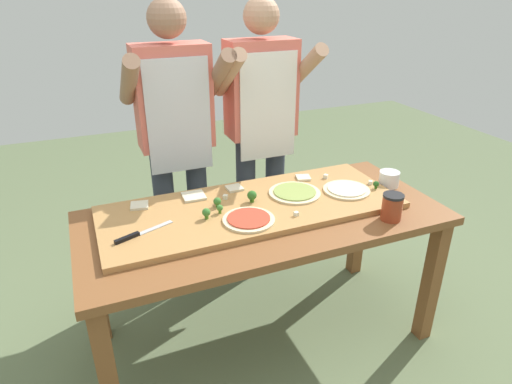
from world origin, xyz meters
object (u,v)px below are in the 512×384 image
object	(u,v)px
broccoli_floret_back_mid	(220,208)
broccoli_floret_center_right	(217,202)
cheese_crumble_e	(225,197)
cook_right	(261,119)
sauce_jar	(392,207)
broccoli_floret_back_right	(206,213)
prep_table	(264,232)
pizza_slice_near_left	(303,178)
pizza_whole_cheese_artichoke	(347,190)
pizza_slice_far_left	(139,205)
pizza_slice_near_right	(234,188)
chefs_knife	(136,235)
pizza_whole_pesto_green	(295,192)
broccoli_floret_front_left	(252,196)
cheese_crumble_a	(296,214)
cheese_crumble_b	(370,182)
cheese_crumble_d	(392,196)
cook_left	(176,129)
broccoli_floret_back_left	(376,184)
pizza_slice_far_right	(194,196)
cheese_crumble_c	(326,176)
flour_cup	(389,180)
pizza_whole_tomato_red	(249,219)

from	to	relation	value
broccoli_floret_back_mid	broccoli_floret_center_right	size ratio (longest dim) A/B	0.91
cheese_crumble_e	cook_right	size ratio (longest dim) A/B	0.01
broccoli_floret_back_mid	sauce_jar	world-z (taller)	sauce_jar
broccoli_floret_back_mid	broccoli_floret_center_right	bearing A→B (deg)	81.96
broccoli_floret_back_right	sauce_jar	world-z (taller)	sauce_jar
broccoli_floret_center_right	broccoli_floret_back_mid	bearing A→B (deg)	-98.04
prep_table	pizza_slice_near_left	distance (m)	0.44
pizza_whole_cheese_artichoke	pizza_slice_far_left	world-z (taller)	pizza_whole_cheese_artichoke
sauce_jar	pizza_slice_near_right	bearing A→B (deg)	137.15
pizza_slice_far_left	broccoli_floret_back_mid	xyz separation A→B (m)	(0.33, -0.21, 0.02)
chefs_knife	pizza_whole_pesto_green	world-z (taller)	same
broccoli_floret_front_left	broccoli_floret_center_right	size ratio (longest dim) A/B	1.24
pizza_slice_far_left	cheese_crumble_a	world-z (taller)	cheese_crumble_a
cheese_crumble_b	sauce_jar	bearing A→B (deg)	-109.52
pizza_slice_near_left	broccoli_floret_center_right	bearing A→B (deg)	-165.57
prep_table	cheese_crumble_e	distance (m)	0.26
broccoli_floret_back_mid	broccoli_floret_front_left	world-z (taller)	broccoli_floret_front_left
cheese_crumble_a	cheese_crumble_d	world-z (taller)	cheese_crumble_d
pizza_slice_near_right	broccoli_floret_back_right	xyz separation A→B (m)	(-0.22, -0.25, 0.02)
pizza_slice_near_right	cook_right	bearing A→B (deg)	51.25
cheese_crumble_a	cook_left	xyz separation A→B (m)	(-0.35, 0.78, 0.22)
broccoli_floret_back_right	cook_left	size ratio (longest dim) A/B	0.03
pizza_slice_near_left	pizza_whole_pesto_green	bearing A→B (deg)	-130.66
chefs_knife	broccoli_floret_back_right	size ratio (longest dim) A/B	5.03
cook_left	cook_right	world-z (taller)	same
pizza_whole_cheese_artichoke	cheese_crumble_b	world-z (taller)	cheese_crumble_b
prep_table	pizza_slice_near_right	distance (m)	0.30
chefs_knife	pizza_slice_near_left	world-z (taller)	chefs_knife
pizza_whole_pesto_green	pizza_slice_far_left	bearing A→B (deg)	168.02
pizza_slice_near_left	sauce_jar	xyz separation A→B (m)	(0.18, -0.51, 0.03)
broccoli_floret_back_left	broccoli_floret_back_right	xyz separation A→B (m)	(-0.90, 0.03, 0.01)
pizza_whole_cheese_artichoke	cheese_crumble_e	bearing A→B (deg)	165.92
pizza_slice_far_left	cheese_crumble_b	distance (m)	1.18
prep_table	pizza_slice_far_right	distance (m)	0.39
prep_table	cheese_crumble_c	world-z (taller)	cheese_crumble_c
cheese_crumble_d	sauce_jar	bearing A→B (deg)	-129.55
broccoli_floret_back_left	cheese_crumble_e	distance (m)	0.78
cheese_crumble_a	pizza_slice_near_left	bearing A→B (deg)	57.53
pizza_whole_cheese_artichoke	pizza_slice_far_right	bearing A→B (deg)	162.79
broccoli_floret_back_mid	broccoli_floret_back_right	size ratio (longest dim) A/B	0.83
broccoli_floret_center_right	cheese_crumble_b	bearing A→B (deg)	-4.30
broccoli_floret_back_left	broccoli_floret_back_right	distance (m)	0.90
cheese_crumble_c	cook_left	distance (m)	0.86
pizza_whole_pesto_green	pizza_whole_cheese_artichoke	bearing A→B (deg)	-15.45
cheese_crumble_c	prep_table	bearing A→B (deg)	-155.52
broccoli_floret_center_right	flour_cup	distance (m)	0.94
broccoli_floret_front_left	broccoli_floret_back_left	bearing A→B (deg)	-8.98
pizza_slice_far_left	cheese_crumble_e	xyz separation A→B (m)	(0.40, -0.08, 0.00)
broccoli_floret_front_left	cheese_crumble_d	world-z (taller)	broccoli_floret_front_left
pizza_whole_pesto_green	pizza_whole_tomato_red	bearing A→B (deg)	-151.99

